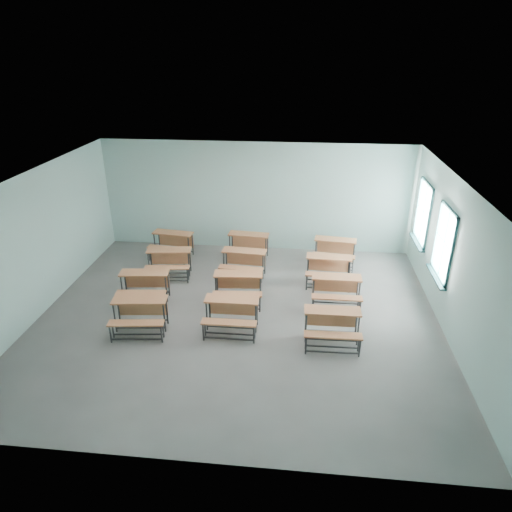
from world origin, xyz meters
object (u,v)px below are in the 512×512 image
at_px(desk_unit_r2c0, 169,259).
at_px(desk_unit_r2c2, 329,266).
at_px(desk_unit_r0c2, 332,322).
at_px(desk_unit_r3c1, 248,243).
at_px(desk_unit_r1c0, 144,283).
at_px(desk_unit_r3c2, 335,248).
at_px(desk_unit_r0c1, 231,311).
at_px(desk_unit_r1c2, 336,287).
at_px(desk_unit_r2c1, 244,260).
at_px(desk_unit_r3c0, 172,241).
at_px(desk_unit_r1c1, 238,284).
at_px(desk_unit_r0c0, 139,311).

bearing_deg(desk_unit_r2c0, desk_unit_r2c2, -6.95).
distance_m(desk_unit_r0c2, desk_unit_r3c1, 4.52).
height_order(desk_unit_r1c0, desk_unit_r3c2, same).
bearing_deg(desk_unit_r2c2, desk_unit_r1c0, -160.52).
xyz_separation_m(desk_unit_r0c1, desk_unit_r2c0, (-2.04, 2.38, 0.00)).
distance_m(desk_unit_r1c2, desk_unit_r2c1, 2.67).
xyz_separation_m(desk_unit_r0c2, desk_unit_r3c0, (-4.41, 3.82, 0.00)).
relative_size(desk_unit_r2c1, desk_unit_r3c1, 1.00).
height_order(desk_unit_r3c1, desk_unit_r3c2, same).
xyz_separation_m(desk_unit_r0c2, desk_unit_r2c0, (-4.16, 2.62, 0.00)).
distance_m(desk_unit_r1c1, desk_unit_r3c0, 3.29).
height_order(desk_unit_r0c1, desk_unit_r2c1, same).
bearing_deg(desk_unit_r2c2, desk_unit_r0c1, -129.76).
relative_size(desk_unit_r1c2, desk_unit_r2c0, 0.93).
bearing_deg(desk_unit_r2c0, desk_unit_r2c1, -2.66).
bearing_deg(desk_unit_r3c0, desk_unit_r3c1, 11.08).
bearing_deg(desk_unit_r0c0, desk_unit_r0c1, 0.20).
bearing_deg(desk_unit_r0c2, desk_unit_r0c1, 172.58).
height_order(desk_unit_r1c0, desk_unit_r1c2, same).
xyz_separation_m(desk_unit_r0c1, desk_unit_r2c2, (2.15, 2.39, 0.00)).
xyz_separation_m(desk_unit_r0c0, desk_unit_r2c1, (1.88, 2.76, 0.00)).
distance_m(desk_unit_r2c1, desk_unit_r2c2, 2.22).
height_order(desk_unit_r0c0, desk_unit_r3c1, same).
distance_m(desk_unit_r0c2, desk_unit_r2c1, 3.53).
xyz_separation_m(desk_unit_r0c2, desk_unit_r2c1, (-2.19, 2.77, 0.00)).
bearing_deg(desk_unit_r1c1, desk_unit_r0c2, -38.07).
relative_size(desk_unit_r0c1, desk_unit_r0c2, 0.99).
distance_m(desk_unit_r0c1, desk_unit_r0c2, 2.13).
bearing_deg(desk_unit_r0c1, desk_unit_r3c0, 122.41).
height_order(desk_unit_r0c2, desk_unit_r3c1, same).
height_order(desk_unit_r1c1, desk_unit_r3c1, same).
bearing_deg(desk_unit_r0c1, desk_unit_r0c2, -6.64).
xyz_separation_m(desk_unit_r0c1, desk_unit_r3c2, (2.37, 3.56, 0.00)).
bearing_deg(desk_unit_r3c0, desk_unit_r0c1, -49.46).
bearing_deg(desk_unit_r1c0, desk_unit_r2c1, 29.16).
height_order(desk_unit_r0c2, desk_unit_r1c2, same).
distance_m(desk_unit_r1c2, desk_unit_r2c0, 4.47).
bearing_deg(desk_unit_r3c2, desk_unit_r2c1, -150.10).
bearing_deg(desk_unit_r0c2, desk_unit_r3c0, 138.14).
relative_size(desk_unit_r1c0, desk_unit_r3c0, 0.98).
distance_m(desk_unit_r0c0, desk_unit_r1c2, 4.49).
bearing_deg(desk_unit_r1c1, desk_unit_r2c0, 145.34).
bearing_deg(desk_unit_r3c2, desk_unit_r1c1, -128.34).
relative_size(desk_unit_r2c1, desk_unit_r3c2, 0.98).
bearing_deg(desk_unit_r0c1, desk_unit_r2c2, 47.75).
height_order(desk_unit_r2c1, desk_unit_r3c1, same).
relative_size(desk_unit_r1c2, desk_unit_r2c2, 0.98).
bearing_deg(desk_unit_r2c1, desk_unit_r0c0, -119.74).
bearing_deg(desk_unit_r0c0, desk_unit_r1c0, 97.87).
bearing_deg(desk_unit_r2c0, desk_unit_r1c1, -37.41).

